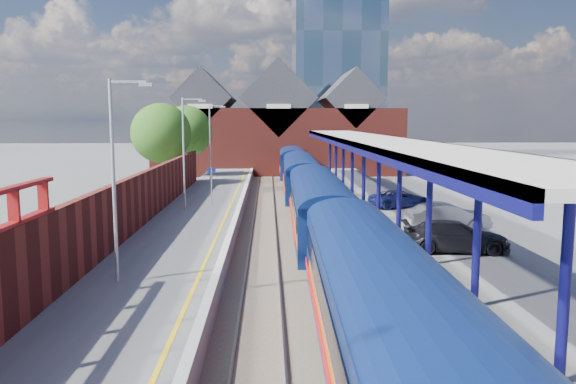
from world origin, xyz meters
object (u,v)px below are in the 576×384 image
object	(u,v)px
train	(308,186)
parked_car_silver	(447,217)
platform_sign	(212,180)
parked_car_blue	(400,199)
lamp_post_d	(212,138)
lamp_post_b	(117,168)
lamp_post_c	(186,146)
parked_car_dark	(455,236)

from	to	relation	value
train	parked_car_silver	distance (m)	11.83
platform_sign	parked_car_blue	bearing A→B (deg)	-7.01
train	lamp_post_d	xyz separation A→B (m)	(-7.86, 13.19, 2.87)
lamp_post_b	platform_sign	xyz separation A→B (m)	(1.36, 18.00, -2.30)
lamp_post_d	lamp_post_c	bearing A→B (deg)	-90.00
lamp_post_b	parked_car_silver	distance (m)	17.20
platform_sign	parked_car_blue	size ratio (longest dim) A/B	0.62
train	parked_car_blue	distance (m)	6.29
parked_car_silver	parked_car_blue	bearing A→B (deg)	2.90
lamp_post_d	parked_car_dark	size ratio (longest dim) A/B	1.54
parked_car_dark	parked_car_blue	size ratio (longest dim) A/B	1.13
parked_car_silver	lamp_post_b	bearing A→B (deg)	119.82
parked_car_silver	parked_car_dark	size ratio (longest dim) A/B	0.93
lamp_post_c	lamp_post_d	distance (m)	16.00
lamp_post_d	parked_car_blue	size ratio (longest dim) A/B	1.75
train	parked_car_dark	distance (m)	15.56
train	lamp_post_c	distance (m)	8.82
train	platform_sign	xyz separation A→B (m)	(-6.49, -0.81, 0.57)
parked_car_dark	parked_car_blue	xyz separation A→B (m)	(0.49, 12.29, -0.10)
parked_car_blue	platform_sign	bearing A→B (deg)	65.26
parked_car_silver	parked_car_dark	bearing A→B (deg)	164.19
platform_sign	parked_car_dark	xyz separation A→B (m)	(11.81, -13.80, -1.03)
parked_car_dark	platform_sign	bearing A→B (deg)	47.65
train	platform_sign	bearing A→B (deg)	-172.86
lamp_post_d	parked_car_silver	world-z (taller)	lamp_post_d
lamp_post_c	parked_car_silver	bearing A→B (deg)	-26.29
train	parked_car_dark	bearing A→B (deg)	-70.00
lamp_post_c	platform_sign	xyz separation A→B (m)	(1.36, 2.00, -2.30)
parked_car_silver	parked_car_dark	xyz separation A→B (m)	(-1.15, -4.72, -0.04)
train	lamp_post_b	xyz separation A→B (m)	(-7.86, -18.81, 2.87)
lamp_post_c	parked_car_dark	size ratio (longest dim) A/B	1.54
lamp_post_c	lamp_post_d	world-z (taller)	same
lamp_post_b	lamp_post_c	xyz separation A→B (m)	(0.00, 16.00, 0.00)
train	parked_car_dark	world-z (taller)	train
lamp_post_d	parked_car_blue	bearing A→B (deg)	-48.62
lamp_post_d	parked_car_dark	world-z (taller)	lamp_post_d
train	lamp_post_d	bearing A→B (deg)	120.78
parked_car_dark	lamp_post_c	bearing A→B (deg)	55.23
train	parked_car_blue	bearing A→B (deg)	-21.81
lamp_post_b	parked_car_dark	bearing A→B (deg)	17.69
platform_sign	lamp_post_b	bearing A→B (deg)	-94.33
lamp_post_b	platform_sign	bearing A→B (deg)	85.67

